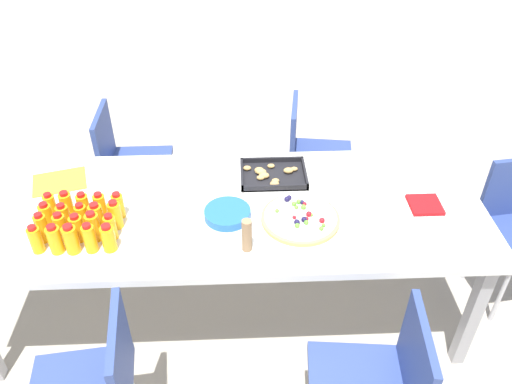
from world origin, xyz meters
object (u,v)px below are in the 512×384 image
at_px(paper_folder, 59,182).
at_px(cardboard_tube, 247,235).
at_px(juice_bottle_12, 82,217).
at_px(party_table, 227,215).
at_px(juice_bottle_16, 67,205).
at_px(chair_far_right, 311,151).
at_px(juice_bottle_2, 71,239).
at_px(juice_bottle_13, 96,217).
at_px(juice_bottle_6, 61,227).
at_px(juice_bottle_10, 47,217).
at_px(napkin_stack, 425,205).
at_px(juice_bottle_14, 115,215).
at_px(juice_bottle_11, 64,217).
at_px(juice_bottle_3, 90,238).
at_px(juice_bottle_9, 111,227).
at_px(juice_bottle_19, 118,206).
at_px(juice_bottle_15, 51,206).
at_px(snack_tray, 272,174).
at_px(juice_bottle_18, 100,206).
at_px(juice_bottle_4, 108,238).
at_px(juice_bottle_0, 36,239).
at_px(juice_bottle_8, 93,227).
at_px(chair_far_left, 127,159).
at_px(plate_stack, 227,214).
at_px(juice_bottle_7, 77,228).
at_px(fruit_pizza, 300,218).
at_px(juice_bottle_5, 42,228).

bearing_deg(paper_folder, cardboard_tube, -29.40).
height_order(juice_bottle_12, cardboard_tube, cardboard_tube).
relative_size(party_table, juice_bottle_16, 17.10).
bearing_deg(chair_far_right, juice_bottle_2, -38.26).
xyz_separation_m(party_table, juice_bottle_16, (-0.73, -0.05, 0.13)).
xyz_separation_m(party_table, juice_bottle_13, (-0.58, -0.13, 0.12)).
height_order(juice_bottle_6, paper_folder, juice_bottle_6).
relative_size(chair_far_right, juice_bottle_10, 5.86).
bearing_deg(napkin_stack, juice_bottle_14, -176.69).
distance_m(juice_bottle_11, juice_bottle_14, 0.23).
distance_m(juice_bottle_3, juice_bottle_9, 0.11).
bearing_deg(juice_bottle_19, juice_bottle_13, -136.98).
xyz_separation_m(juice_bottle_15, snack_tray, (1.04, 0.28, -0.05)).
xyz_separation_m(juice_bottle_14, juice_bottle_18, (-0.08, 0.07, -0.01)).
bearing_deg(juice_bottle_4, juice_bottle_0, 179.47).
relative_size(juice_bottle_4, juice_bottle_15, 0.98).
distance_m(juice_bottle_8, juice_bottle_11, 0.17).
bearing_deg(juice_bottle_8, juice_bottle_15, 145.32).
distance_m(chair_far_left, juice_bottle_6, 1.04).
distance_m(party_table, juice_bottle_15, 0.82).
distance_m(juice_bottle_4, juice_bottle_14, 0.15).
xyz_separation_m(juice_bottle_13, juice_bottle_15, (-0.23, 0.08, -0.00)).
height_order(juice_bottle_0, napkin_stack, juice_bottle_0).
bearing_deg(juice_bottle_16, juice_bottle_12, -42.45).
bearing_deg(juice_bottle_19, plate_stack, -3.30).
xyz_separation_m(juice_bottle_18, cardboard_tube, (0.67, -0.25, 0.02)).
distance_m(chair_far_right, paper_folder, 1.53).
bearing_deg(cardboard_tube, juice_bottle_13, 165.77).
bearing_deg(juice_bottle_6, juice_bottle_12, 43.77).
bearing_deg(napkin_stack, juice_bottle_12, -177.04).
relative_size(juice_bottle_7, juice_bottle_9, 1.06).
distance_m(juice_bottle_13, plate_stack, 0.59).
relative_size(juice_bottle_18, paper_folder, 0.52).
distance_m(juice_bottle_6, juice_bottle_14, 0.24).
relative_size(chair_far_left, fruit_pizza, 2.27).
bearing_deg(juice_bottle_4, juice_bottle_18, 109.42).
distance_m(juice_bottle_9, paper_folder, 0.56).
height_order(fruit_pizza, plate_stack, fruit_pizza).
xyz_separation_m(juice_bottle_2, juice_bottle_16, (-0.07, 0.23, -0.00)).
bearing_deg(fruit_pizza, juice_bottle_18, 175.89).
bearing_deg(juice_bottle_19, snack_tray, 21.31).
bearing_deg(juice_bottle_15, fruit_pizza, -3.53).
bearing_deg(juice_bottle_5, chair_far_left, 80.79).
height_order(juice_bottle_8, juice_bottle_16, juice_bottle_8).
xyz_separation_m(juice_bottle_6, juice_bottle_16, (-0.01, 0.15, 0.00)).
xyz_separation_m(juice_bottle_15, plate_stack, (0.81, -0.04, -0.04)).
relative_size(juice_bottle_5, juice_bottle_9, 1.13).
xyz_separation_m(juice_bottle_5, juice_bottle_18, (0.22, 0.15, -0.01)).
bearing_deg(juice_bottle_6, snack_tray, 24.15).
height_order(juice_bottle_0, fruit_pizza, juice_bottle_0).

